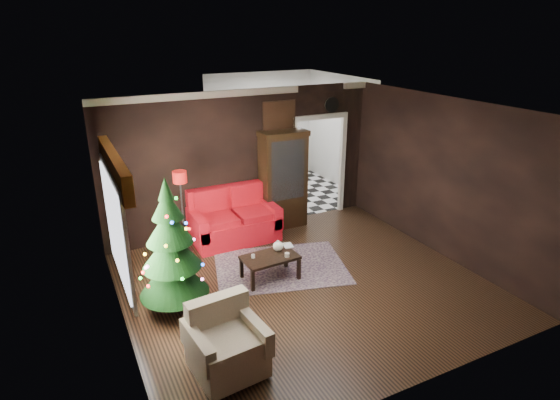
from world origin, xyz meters
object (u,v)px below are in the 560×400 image
armchair (227,340)px  teapot (278,246)px  christmas_tree (171,246)px  coffee_table (270,267)px  kitchen_table (280,184)px  floor_lamp (183,213)px  loveseat (234,216)px  wall_clock (332,105)px  curio_cabinet (283,182)px

armchair → teapot: armchair is taller
christmas_tree → coffee_table: (1.62, 0.23, -0.84)m
coffee_table → kitchen_table: bearing=61.0°
floor_lamp → christmas_tree: (-0.60, -1.64, 0.22)m
loveseat → coffee_table: 1.65m
floor_lamp → christmas_tree: 1.76m
kitchen_table → loveseat: bearing=-137.5°
wall_clock → kitchen_table: 2.43m
christmas_tree → coffee_table: bearing=8.2°
coffee_table → teapot: 0.37m
christmas_tree → wall_clock: bearing=29.6°
wall_clock → loveseat: bearing=-170.3°
teapot → kitchen_table: size_ratio=0.26×
floor_lamp → wall_clock: bearing=10.4°
loveseat → coffee_table: bearing=-90.6°
loveseat → christmas_tree: size_ratio=0.91×
coffee_table → teapot: (0.20, 0.11, 0.29)m
coffee_table → kitchen_table: size_ratio=1.18×
armchair → coffee_table: bearing=45.8°
curio_cabinet → floor_lamp: (-2.19, -0.44, -0.12)m
curio_cabinet → christmas_tree: bearing=-143.2°
loveseat → coffee_table: loveseat is taller
teapot → wall_clock: wall_clock is taller
armchair → teapot: bearing=43.7°
christmas_tree → coffee_table: size_ratio=2.11×
curio_cabinet → coffee_table: size_ratio=2.14×
floor_lamp → armchair: size_ratio=1.83×
loveseat → teapot: (0.18, -1.52, 0.00)m
kitchen_table → coffee_table: bearing=-119.0°
coffee_table → wall_clock: 3.80m
floor_lamp → christmas_tree: christmas_tree is taller
floor_lamp → loveseat: bearing=11.9°
curio_cabinet → wall_clock: bearing=8.5°
floor_lamp → coffee_table: size_ratio=1.73×
loveseat → armchair: 3.66m
armchair → wall_clock: wall_clock is taller
floor_lamp → armchair: 3.20m
curio_cabinet → kitchen_table: size_ratio=2.53×
loveseat → wall_clock: wall_clock is taller
loveseat → curio_cabinet: (1.15, 0.22, 0.45)m
floor_lamp → teapot: 1.81m
curio_cabinet → wall_clock: size_ratio=5.94×
christmas_tree → kitchen_table: bearing=45.6°
loveseat → wall_clock: (2.35, 0.40, 1.88)m
wall_clock → kitchen_table: (-0.55, 1.25, -2.00)m
christmas_tree → floor_lamp: bearing=70.0°
curio_cabinet → wall_clock: (1.20, 0.18, 1.43)m
armchair → wall_clock: size_ratio=2.62×
kitchen_table → curio_cabinet: bearing=-114.4°
floor_lamp → christmas_tree: size_ratio=0.82×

